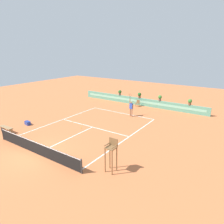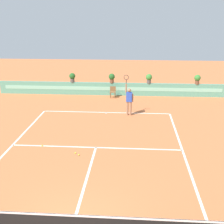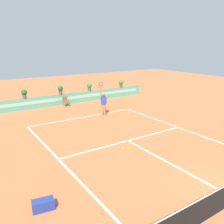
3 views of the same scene
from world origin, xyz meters
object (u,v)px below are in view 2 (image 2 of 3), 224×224
tennis_player (129,99)px  potted_plant_far_right (197,79)px  tennis_ball_mid_court (42,146)px  potted_plant_centre (112,78)px  potted_plant_left (72,77)px  tennis_ball_by_sideline (75,153)px  potted_plant_right (149,78)px  tennis_ball_near_baseline (79,155)px  ball_kid_chair (113,91)px

tennis_player → potted_plant_far_right: 7.13m
tennis_ball_mid_court → potted_plant_centre: bearing=75.1°
potted_plant_left → potted_plant_far_right: size_ratio=1.00×
tennis_player → tennis_ball_by_sideline: size_ratio=38.01×
potted_plant_right → potted_plant_far_right: bearing=0.0°
tennis_ball_near_baseline → potted_plant_left: (-2.43, 10.90, 1.38)m
tennis_ball_near_baseline → potted_plant_right: (3.58, 10.90, 1.38)m
potted_plant_centre → tennis_ball_mid_court: bearing=-104.9°
potted_plant_right → potted_plant_centre: (-2.89, 0.00, 0.00)m
potted_plant_right → potted_plant_centre: same height
tennis_ball_by_sideline → tennis_ball_mid_court: bearing=158.3°
tennis_player → potted_plant_right: (1.44, 4.94, 0.36)m
tennis_ball_by_sideline → potted_plant_centre: size_ratio=0.09×
ball_kid_chair → potted_plant_left: bearing=167.3°
tennis_ball_near_baseline → potted_plant_left: size_ratio=0.09×
tennis_player → tennis_ball_mid_court: size_ratio=38.01×
tennis_ball_by_sideline → potted_plant_far_right: potted_plant_far_right is taller
potted_plant_far_right → tennis_player: bearing=-136.1°
tennis_ball_mid_court → tennis_ball_near_baseline: bearing=-24.1°
ball_kid_chair → potted_plant_centre: size_ratio=1.17×
tennis_ball_near_baseline → tennis_ball_by_sideline: (-0.20, 0.18, 0.00)m
tennis_player → tennis_ball_near_baseline: 6.41m
tennis_ball_mid_court → tennis_ball_by_sideline: size_ratio=1.00×
tennis_ball_mid_court → potted_plant_right: bearing=61.0°
ball_kid_chair → potted_plant_far_right: bearing=6.5°
ball_kid_chair → tennis_ball_near_baseline: (-0.83, -10.17, -0.44)m
tennis_player → tennis_ball_by_sideline: (-2.34, -5.78, -1.02)m
tennis_player → potted_plant_right: size_ratio=3.57×
tennis_player → potted_plant_centre: tennis_player is taller
ball_kid_chair → potted_plant_right: bearing=14.9°
ball_kid_chair → tennis_ball_near_baseline: size_ratio=12.50×
tennis_player → potted_plant_far_right: size_ratio=3.57×
tennis_ball_mid_court → potted_plant_left: potted_plant_left is taller
tennis_ball_near_baseline → potted_plant_far_right: 13.18m
tennis_ball_by_sideline → potted_plant_left: potted_plant_left is taller
ball_kid_chair → tennis_ball_near_baseline: bearing=-94.7°
tennis_ball_mid_court → tennis_player: bearing=51.0°
tennis_ball_mid_court → potted_plant_right: 11.54m
tennis_ball_near_baseline → tennis_ball_mid_court: bearing=155.9°
ball_kid_chair → tennis_ball_mid_court: ball_kid_chair is taller
tennis_player → potted_plant_far_right: tennis_player is taller
tennis_player → potted_plant_right: 5.16m
tennis_ball_mid_court → potted_plant_left: 10.12m
tennis_player → tennis_ball_near_baseline: tennis_player is taller
ball_kid_chair → tennis_ball_mid_court: (-2.79, -9.29, -0.44)m
tennis_player → tennis_ball_by_sideline: 6.32m
tennis_ball_by_sideline → potted_plant_centre: bearing=85.3°
tennis_player → potted_plant_left: 6.74m
tennis_ball_by_sideline → tennis_player: bearing=68.0°
tennis_ball_mid_court → potted_plant_far_right: 13.70m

